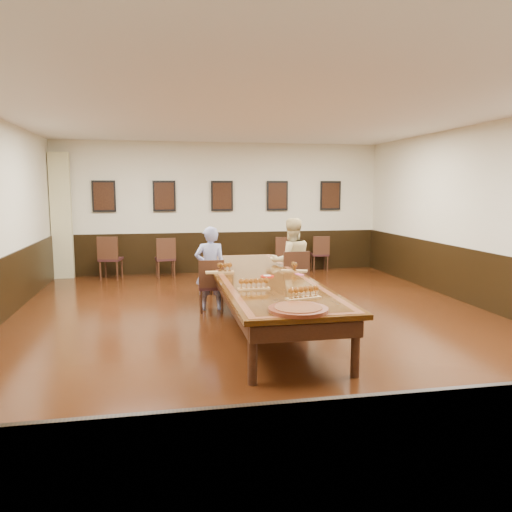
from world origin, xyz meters
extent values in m
cube|color=black|center=(0.00, 0.00, -0.01)|extent=(8.00, 10.00, 0.02)
cube|color=white|center=(0.00, 0.00, 3.21)|extent=(8.00, 10.00, 0.02)
cube|color=beige|center=(0.00, 5.01, 1.60)|extent=(8.00, 0.02, 3.20)
cube|color=beige|center=(0.00, -5.01, 1.60)|extent=(8.00, 0.02, 3.20)
cube|color=beige|center=(4.01, 0.00, 1.60)|extent=(0.02, 10.00, 3.20)
imported|color=#4C5DBF|center=(-0.68, 1.09, 0.72)|extent=(0.54, 0.36, 1.45)
imported|color=beige|center=(0.78, 1.23, 0.78)|extent=(0.80, 0.64, 1.57)
cube|color=#E24B96|center=(0.60, 0.04, 0.76)|extent=(0.12, 0.16, 0.01)
cube|color=#C6C088|center=(-3.75, 4.82, 1.45)|extent=(0.45, 0.18, 2.90)
cube|color=black|center=(0.00, 4.98, 0.50)|extent=(7.98, 0.04, 1.00)
cube|color=black|center=(0.00, -4.98, 0.50)|extent=(7.98, 0.04, 1.00)
cube|color=black|center=(3.98, 0.00, 0.50)|extent=(0.04, 9.98, 1.00)
cube|color=black|center=(0.00, 0.00, 0.72)|extent=(1.40, 5.00, 0.06)
cube|color=#975531|center=(0.00, 0.00, 0.75)|extent=(1.28, 4.88, 0.00)
cube|color=black|center=(0.00, 0.00, 0.75)|extent=(1.10, 4.70, 0.00)
cube|color=black|center=(0.00, 0.00, 0.57)|extent=(1.25, 4.85, 0.18)
cylinder|color=black|center=(-0.58, -2.32, 0.34)|extent=(0.10, 0.10, 0.69)
cylinder|color=black|center=(0.58, -2.32, 0.34)|extent=(0.10, 0.10, 0.69)
cylinder|color=black|center=(-0.58, 2.32, 0.34)|extent=(0.10, 0.10, 0.69)
cylinder|color=black|center=(0.58, 2.32, 0.34)|extent=(0.10, 0.10, 0.69)
cube|color=black|center=(-2.80, 4.94, 1.90)|extent=(0.54, 0.03, 0.74)
cube|color=black|center=(-2.80, 4.92, 1.90)|extent=(0.46, 0.01, 0.64)
cube|color=black|center=(-1.40, 4.94, 1.90)|extent=(0.54, 0.03, 0.74)
cube|color=black|center=(-1.40, 4.92, 1.90)|extent=(0.46, 0.01, 0.64)
cube|color=black|center=(0.00, 4.94, 1.90)|extent=(0.54, 0.03, 0.74)
cube|color=black|center=(0.00, 4.92, 1.90)|extent=(0.46, 0.01, 0.64)
cube|color=black|center=(1.40, 4.94, 1.90)|extent=(0.54, 0.03, 0.74)
cube|color=black|center=(1.40, 4.92, 1.90)|extent=(0.46, 0.01, 0.64)
cube|color=black|center=(2.80, 4.94, 1.90)|extent=(0.54, 0.03, 0.74)
cube|color=black|center=(2.80, 4.92, 1.90)|extent=(0.46, 0.01, 0.64)
cube|color=#B08249|center=(-0.60, 0.43, 0.76)|extent=(0.45, 0.16, 0.03)
cube|color=#B08249|center=(0.60, 0.35, 0.76)|extent=(0.44, 0.26, 0.03)
cube|color=#B08249|center=(-0.31, -0.96, 0.76)|extent=(0.43, 0.13, 0.03)
cube|color=#B08249|center=(0.17, -1.64, 0.76)|extent=(0.46, 0.24, 0.03)
cylinder|color=red|center=(0.07, -0.06, 0.76)|extent=(0.21, 0.21, 0.02)
cylinder|color=silver|center=(0.07, -0.06, 0.77)|extent=(0.11, 0.11, 0.01)
cylinder|color=#521D10|center=(-0.05, -2.21, 0.77)|extent=(0.68, 0.68, 0.04)
cylinder|color=#975531|center=(-0.05, -2.21, 0.80)|extent=(0.54, 0.54, 0.01)
camera|label=1|loc=(-1.51, -7.34, 2.09)|focal=35.00mm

